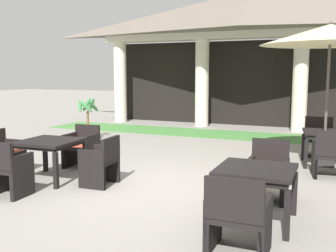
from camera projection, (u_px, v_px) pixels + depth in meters
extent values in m
plane|color=gray|center=(151.00, 189.00, 6.59)|extent=(60.00, 60.00, 0.00)
cylinder|color=beige|center=(120.00, 83.00, 15.34)|extent=(0.48, 0.48, 3.04)
cylinder|color=beige|center=(202.00, 84.00, 14.06)|extent=(0.48, 0.48, 3.04)
cylinder|color=beige|center=(300.00, 85.00, 12.77)|extent=(0.48, 0.48, 3.04)
cube|color=beige|center=(250.00, 35.00, 13.19)|extent=(10.75, 0.70, 0.24)
pyramid|color=#665B51|center=(251.00, 11.00, 13.09)|extent=(11.15, 2.45, 1.31)
cube|color=black|center=(254.00, 83.00, 14.23)|extent=(10.55, 0.16, 3.04)
cube|color=#47843D|center=(237.00, 135.00, 12.17)|extent=(12.95, 1.78, 0.01)
cube|color=black|center=(325.00, 132.00, 8.15)|extent=(0.95, 0.95, 0.05)
cube|color=black|center=(325.00, 135.00, 8.16)|extent=(0.88, 0.88, 0.08)
cube|color=black|center=(306.00, 154.00, 7.93)|extent=(0.08, 0.08, 0.59)
cube|color=black|center=(303.00, 147.00, 8.67)|extent=(0.08, 0.08, 0.59)
cube|color=#2D2D2D|center=(323.00, 163.00, 8.24)|extent=(0.43, 0.43, 0.10)
cylinder|color=#4C4742|center=(327.00, 102.00, 8.07)|extent=(0.05, 0.05, 2.63)
cone|color=beige|center=(330.00, 34.00, 7.89)|extent=(2.76, 2.76, 0.40)
sphere|color=#4C4742|center=(331.00, 22.00, 7.85)|extent=(0.06, 0.06, 0.06)
cube|color=black|center=(330.00, 155.00, 7.29)|extent=(0.67, 0.64, 0.07)
cube|color=#C64C38|center=(331.00, 152.00, 7.29)|extent=(0.61, 0.59, 0.05)
cube|color=black|center=(333.00, 144.00, 7.01)|extent=(0.59, 0.14, 0.46)
cube|color=black|center=(314.00, 159.00, 7.37)|extent=(0.14, 0.56, 0.66)
cube|color=black|center=(313.00, 163.00, 7.63)|extent=(0.06, 0.06, 0.37)
cube|color=black|center=(316.00, 169.00, 7.15)|extent=(0.06, 0.06, 0.37)
cube|color=black|center=(319.00, 139.00, 9.09)|extent=(0.69, 0.62, 0.07)
cube|color=#C64C38|center=(320.00, 137.00, 9.08)|extent=(0.63, 0.57, 0.05)
cube|color=black|center=(319.00, 126.00, 9.29)|extent=(0.62, 0.15, 0.46)
cube|color=black|center=(333.00, 143.00, 9.02)|extent=(0.14, 0.55, 0.62)
cube|color=black|center=(306.00, 142.00, 9.17)|extent=(0.14, 0.55, 0.62)
cube|color=black|center=(334.00, 151.00, 8.81)|extent=(0.06, 0.06, 0.36)
cube|color=black|center=(307.00, 150.00, 8.95)|extent=(0.06, 0.06, 0.36)
cube|color=black|center=(331.00, 147.00, 9.28)|extent=(0.06, 0.06, 0.36)
cube|color=black|center=(305.00, 146.00, 9.42)|extent=(0.06, 0.06, 0.36)
cube|color=black|center=(49.00, 142.00, 7.07)|extent=(1.02, 1.02, 0.05)
cube|color=black|center=(49.00, 144.00, 7.08)|extent=(0.94, 0.94, 0.05)
cube|color=black|center=(12.00, 166.00, 6.86)|extent=(0.07, 0.07, 0.62)
cube|color=black|center=(56.00, 171.00, 6.55)|extent=(0.07, 0.07, 0.62)
cube|color=black|center=(45.00, 156.00, 7.70)|extent=(0.07, 0.07, 0.62)
cube|color=black|center=(85.00, 159.00, 7.39)|extent=(0.07, 0.07, 0.62)
cube|color=black|center=(81.00, 147.00, 8.05)|extent=(0.59, 0.58, 0.07)
cube|color=#C64C38|center=(81.00, 144.00, 8.04)|extent=(0.54, 0.54, 0.05)
cube|color=black|center=(88.00, 134.00, 8.26)|extent=(0.57, 0.09, 0.39)
cube|color=black|center=(92.00, 151.00, 7.97)|extent=(0.09, 0.56, 0.68)
cube|color=black|center=(70.00, 150.00, 8.15)|extent=(0.09, 0.56, 0.68)
cube|color=black|center=(86.00, 161.00, 7.76)|extent=(0.06, 0.06, 0.38)
cube|color=black|center=(64.00, 159.00, 7.93)|extent=(0.06, 0.06, 0.38)
cube|color=black|center=(99.00, 156.00, 8.22)|extent=(0.06, 0.06, 0.38)
cube|color=black|center=(78.00, 154.00, 8.40)|extent=(0.06, 0.06, 0.38)
cube|color=black|center=(99.00, 161.00, 6.76)|extent=(0.51, 0.58, 0.07)
cube|color=#C64C38|center=(99.00, 158.00, 6.75)|extent=(0.47, 0.53, 0.05)
cube|color=black|center=(111.00, 149.00, 6.65)|extent=(0.09, 0.56, 0.39)
cube|color=black|center=(92.00, 170.00, 6.53)|extent=(0.49, 0.08, 0.65)
cube|color=black|center=(107.00, 163.00, 7.01)|extent=(0.49, 0.08, 0.65)
cube|color=black|center=(81.00, 176.00, 6.63)|extent=(0.06, 0.06, 0.38)
cube|color=black|center=(96.00, 170.00, 7.09)|extent=(0.06, 0.06, 0.38)
cube|color=black|center=(104.00, 179.00, 6.48)|extent=(0.06, 0.06, 0.38)
cube|color=black|center=(118.00, 172.00, 6.95)|extent=(0.06, 0.06, 0.38)
cube|color=black|center=(5.00, 153.00, 7.46)|extent=(0.55, 0.58, 0.07)
cube|color=#C64C38|center=(5.00, 150.00, 7.45)|extent=(0.51, 0.53, 0.05)
cube|color=black|center=(15.00, 155.00, 7.71)|extent=(0.53, 0.08, 0.63)
cube|color=black|center=(25.00, 163.00, 7.64)|extent=(0.06, 0.06, 0.37)
cube|color=black|center=(6.00, 169.00, 7.18)|extent=(0.06, 0.06, 0.37)
cube|color=black|center=(5.00, 161.00, 7.80)|extent=(0.06, 0.06, 0.37)
cube|color=black|center=(9.00, 169.00, 6.17)|extent=(0.56, 0.51, 0.07)
cube|color=#C64C38|center=(9.00, 165.00, 6.16)|extent=(0.52, 0.47, 0.05)
cube|color=black|center=(22.00, 176.00, 6.09)|extent=(0.08, 0.49, 0.67)
cube|color=black|center=(8.00, 178.00, 6.48)|extent=(0.06, 0.06, 0.40)
cube|color=black|center=(32.00, 181.00, 6.31)|extent=(0.06, 0.06, 0.40)
cube|color=black|center=(12.00, 189.00, 5.91)|extent=(0.06, 0.06, 0.40)
cube|color=black|center=(256.00, 170.00, 5.05)|extent=(0.96, 0.96, 0.05)
cube|color=black|center=(256.00, 174.00, 5.06)|extent=(0.89, 0.89, 0.07)
cube|color=black|center=(212.00, 205.00, 4.87)|extent=(0.07, 0.07, 0.59)
cube|color=black|center=(287.00, 215.00, 4.53)|extent=(0.07, 0.07, 0.59)
cube|color=black|center=(230.00, 186.00, 5.68)|extent=(0.07, 0.07, 0.59)
cube|color=black|center=(294.00, 194.00, 5.34)|extent=(0.07, 0.07, 0.59)
cube|color=black|center=(267.00, 175.00, 5.96)|extent=(0.57, 0.58, 0.07)
cube|color=#C64C38|center=(267.00, 171.00, 5.96)|extent=(0.52, 0.54, 0.05)
cube|color=black|center=(270.00, 154.00, 6.17)|extent=(0.57, 0.06, 0.47)
cube|color=black|center=(285.00, 182.00, 5.87)|extent=(0.06, 0.58, 0.62)
cube|color=black|center=(249.00, 178.00, 6.08)|extent=(0.06, 0.58, 0.62)
cube|color=black|center=(282.00, 195.00, 5.66)|extent=(0.06, 0.06, 0.35)
cube|color=black|center=(246.00, 191.00, 5.85)|extent=(0.06, 0.06, 0.35)
cube|color=black|center=(286.00, 186.00, 6.13)|extent=(0.06, 0.06, 0.35)
cube|color=black|center=(253.00, 182.00, 6.33)|extent=(0.06, 0.06, 0.35)
cube|color=black|center=(239.00, 216.00, 4.22)|extent=(0.61, 0.55, 0.07)
cube|color=#C64C38|center=(239.00, 211.00, 4.21)|extent=(0.56, 0.50, 0.05)
cube|color=black|center=(234.00, 200.00, 3.95)|extent=(0.61, 0.06, 0.44)
cube|color=black|center=(213.00, 221.00, 4.34)|extent=(0.06, 0.54, 0.62)
cube|color=black|center=(266.00, 229.00, 4.12)|extent=(0.06, 0.54, 0.62)
cube|color=black|center=(219.00, 224.00, 4.58)|extent=(0.06, 0.06, 0.37)
cube|color=black|center=(268.00, 231.00, 4.36)|extent=(0.06, 0.06, 0.37)
cube|color=black|center=(207.00, 240.00, 4.13)|extent=(0.06, 0.06, 0.37)
cube|color=black|center=(260.00, 249.00, 3.92)|extent=(0.06, 0.06, 0.37)
cylinder|color=#995638|center=(88.00, 134.00, 11.36)|extent=(0.54, 0.54, 0.34)
cylinder|color=brown|center=(88.00, 120.00, 11.30)|extent=(0.07, 0.07, 0.47)
ellipsoid|color=#387F42|center=(93.00, 106.00, 11.16)|extent=(0.13, 0.47, 0.39)
ellipsoid|color=#387F42|center=(91.00, 105.00, 11.34)|extent=(0.36, 0.23, 0.43)
ellipsoid|color=#387F42|center=(87.00, 105.00, 11.34)|extent=(0.29, 0.28, 0.42)
ellipsoid|color=#387F42|center=(80.00, 107.00, 11.21)|extent=(0.35, 0.43, 0.35)
ellipsoid|color=#387F42|center=(86.00, 106.00, 11.06)|extent=(0.45, 0.24, 0.40)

